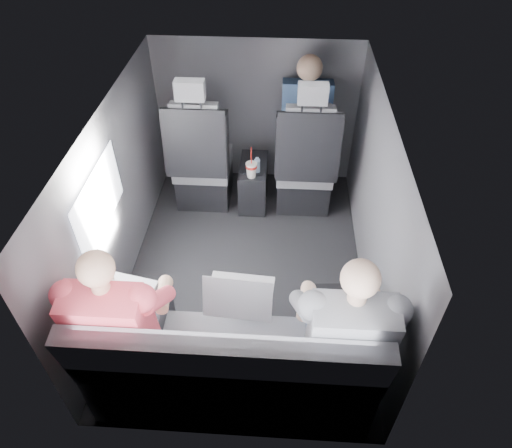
# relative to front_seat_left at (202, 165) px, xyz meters

# --- Properties ---
(floor) EXTENTS (2.60, 2.60, 0.00)m
(floor) POSITION_rel_front_seat_left_xyz_m (0.45, -0.84, -0.40)
(floor) COLOR black
(floor) RESTS_ON ground
(ceiling) EXTENTS (2.60, 2.60, 0.00)m
(ceiling) POSITION_rel_front_seat_left_xyz_m (0.45, -0.84, 0.95)
(ceiling) COLOR #B2B2AD
(ceiling) RESTS_ON panel_back
(panel_left) EXTENTS (0.02, 2.60, 1.35)m
(panel_left) POSITION_rel_front_seat_left_xyz_m (-0.45, -0.84, 0.27)
(panel_left) COLOR #56565B
(panel_left) RESTS_ON floor
(panel_right) EXTENTS (0.02, 2.60, 1.35)m
(panel_right) POSITION_rel_front_seat_left_xyz_m (1.35, -0.84, 0.27)
(panel_right) COLOR #56565B
(panel_right) RESTS_ON floor
(panel_front) EXTENTS (1.80, 0.02, 1.35)m
(panel_front) POSITION_rel_front_seat_left_xyz_m (0.45, 0.46, 0.27)
(panel_front) COLOR #56565B
(panel_front) RESTS_ON floor
(panel_back) EXTENTS (1.80, 0.02, 1.35)m
(panel_back) POSITION_rel_front_seat_left_xyz_m (0.45, -2.14, 0.27)
(panel_back) COLOR #56565B
(panel_back) RESTS_ON floor
(side_window) EXTENTS (0.02, 0.75, 0.42)m
(side_window) POSITION_rel_front_seat_left_xyz_m (-0.43, -1.14, 0.50)
(side_window) COLOR white
(side_window) RESTS_ON panel_left
(seatbelt) EXTENTS (0.35, 0.11, 0.59)m
(seatbelt) POSITION_rel_front_seat_left_xyz_m (0.90, -0.17, 0.40)
(seatbelt) COLOR black
(seatbelt) RESTS_ON front_seat_right
(front_seat_left) EXTENTS (0.52, 0.58, 1.26)m
(front_seat_left) POSITION_rel_front_seat_left_xyz_m (0.00, 0.00, 0.00)
(front_seat_left) COLOR black
(front_seat_left) RESTS_ON floor
(front_seat_right) EXTENTS (0.52, 0.58, 1.26)m
(front_seat_right) POSITION_rel_front_seat_left_xyz_m (0.90, 0.00, 0.00)
(front_seat_right) COLOR black
(front_seat_right) RESTS_ON floor
(center_console) EXTENTS (0.24, 0.48, 0.41)m
(center_console) POSITION_rel_front_seat_left_xyz_m (0.45, 0.04, -0.20)
(center_console) COLOR black
(center_console) RESTS_ON floor
(rear_bench) EXTENTS (1.60, 0.57, 0.92)m
(rear_bench) POSITION_rel_front_seat_left_xyz_m (0.45, -1.90, -0.09)
(rear_bench) COLOR slate
(rear_bench) RESTS_ON floor
(soda_cup) EXTENTS (0.10, 0.10, 0.29)m
(soda_cup) POSITION_rel_front_seat_left_xyz_m (0.45, -0.14, 0.07)
(soda_cup) COLOR white
(soda_cup) RESTS_ON center_console
(water_bottle) EXTENTS (0.05, 0.05, 0.15)m
(water_bottle) POSITION_rel_front_seat_left_xyz_m (0.49, -0.07, 0.07)
(water_bottle) COLOR #A7CAE3
(water_bottle) RESTS_ON center_console
(laptop_white) EXTENTS (0.35, 0.34, 0.23)m
(laptop_white) POSITION_rel_front_seat_left_xyz_m (-0.19, -1.63, 0.23)
(laptop_white) COLOR white
(laptop_white) RESTS_ON passenger_rear_left
(laptop_silver) EXTENTS (0.40, 0.37, 0.27)m
(laptop_silver) POSITION_rel_front_seat_left_xyz_m (0.48, -1.61, 0.24)
(laptop_silver) COLOR #BABABF
(laptop_silver) RESTS_ON rear_bench
(laptop_black) EXTENTS (0.36, 0.33, 0.25)m
(laptop_black) POSITION_rel_front_seat_left_xyz_m (1.04, -1.63, 0.23)
(laptop_black) COLOR black
(laptop_black) RESTS_ON passenger_rear_right
(passenger_rear_left) EXTENTS (0.51, 0.63, 1.23)m
(passenger_rear_left) POSITION_rel_front_seat_left_xyz_m (-0.14, -1.81, 0.23)
(passenger_rear_left) COLOR #2F3034
(passenger_rear_left) RESTS_ON rear_bench
(passenger_rear_right) EXTENTS (0.52, 0.64, 1.25)m
(passenger_rear_right) POSITION_rel_front_seat_left_xyz_m (1.06, -1.81, 0.24)
(passenger_rear_right) COLOR navy
(passenger_rear_right) RESTS_ON rear_bench
(passenger_front_right) EXTENTS (0.42, 0.42, 0.87)m
(passenger_front_right) POSITION_rel_front_seat_left_xyz_m (0.89, 0.26, 0.36)
(passenger_front_right) COLOR navy
(passenger_front_right) RESTS_ON front_seat_right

